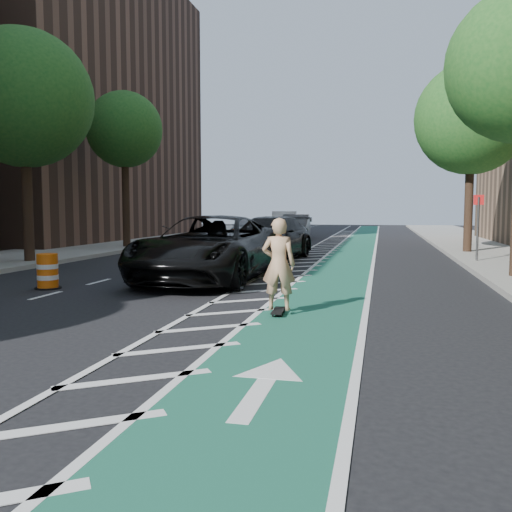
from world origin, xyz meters
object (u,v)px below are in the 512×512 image
(suv_near, at_px, (211,248))
(barrel_a, at_px, (48,272))
(skateboarder, at_px, (279,264))
(suv_far, at_px, (269,238))

(suv_near, relative_size, barrel_a, 7.41)
(barrel_a, bearing_deg, skateboarder, -17.74)
(suv_near, distance_m, barrel_a, 4.29)
(skateboarder, height_order, barrel_a, skateboarder)
(suv_near, bearing_deg, barrel_a, -141.40)
(suv_near, bearing_deg, skateboarder, -55.90)
(suv_near, xyz_separation_m, barrel_a, (-3.45, -2.51, -0.49))
(skateboarder, relative_size, suv_far, 0.30)
(skateboarder, distance_m, suv_near, 5.28)
(suv_far, relative_size, barrel_a, 6.63)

